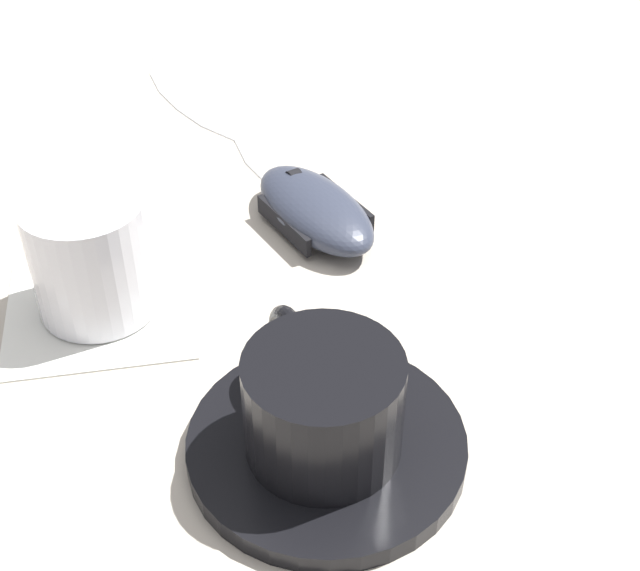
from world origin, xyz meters
name	(u,v)px	position (x,y,z in m)	size (l,w,h in m)	color
ground_plane	(294,306)	(0.00, 0.00, 0.00)	(3.00, 3.00, 0.00)	#B2A899
saucer	(327,445)	(-0.12, -0.02, 0.01)	(0.15, 0.15, 0.01)	black
coffee_cup	(321,402)	(-0.12, -0.01, 0.04)	(0.10, 0.08, 0.06)	black
computer_mouse	(315,209)	(0.09, -0.01, 0.02)	(0.13, 0.11, 0.03)	#2D3342
mouse_cable	(196,114)	(0.25, 0.08, 0.00)	(0.23, 0.12, 0.00)	white
napkin_under_glass	(101,304)	(0.00, 0.12, 0.00)	(0.12, 0.12, 0.00)	silver
drinking_glass	(91,255)	(0.00, 0.12, 0.04)	(0.07, 0.07, 0.08)	silver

